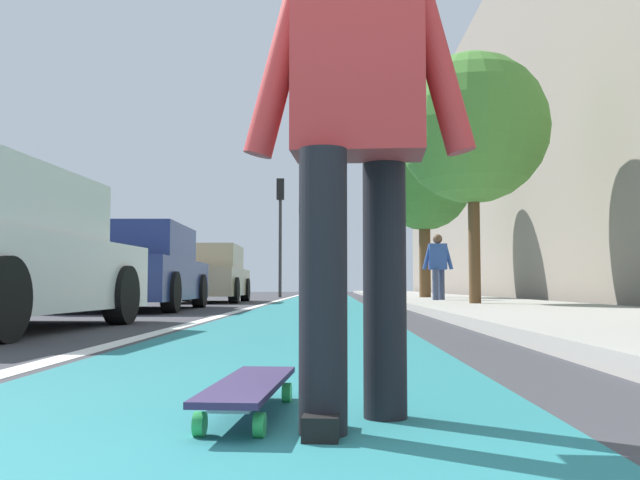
# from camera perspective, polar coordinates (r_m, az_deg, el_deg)

# --- Properties ---
(ground_plane) EXTENTS (80.00, 80.00, 0.00)m
(ground_plane) POSITION_cam_1_polar(r_m,az_deg,el_deg) (10.98, -0.84, -5.97)
(ground_plane) COLOR #38383D
(bike_lane_paint) EXTENTS (56.00, 2.15, 0.00)m
(bike_lane_paint) POSITION_cam_1_polar(r_m,az_deg,el_deg) (24.97, 0.21, -4.73)
(bike_lane_paint) COLOR #237075
(bike_lane_paint) RESTS_ON ground
(lane_stripe_white) EXTENTS (52.00, 0.16, 0.01)m
(lane_stripe_white) POSITION_cam_1_polar(r_m,az_deg,el_deg) (21.03, -3.29, -4.90)
(lane_stripe_white) COLOR silver
(lane_stripe_white) RESTS_ON ground
(sidewalk_curb) EXTENTS (52.00, 3.20, 0.12)m
(sidewalk_curb) POSITION_cam_1_polar(r_m,az_deg,el_deg) (19.19, 9.86, -4.79)
(sidewalk_curb) COLOR #9E9B93
(sidewalk_curb) RESTS_ON ground
(building_facade) EXTENTS (40.00, 1.20, 9.76)m
(building_facade) POSITION_cam_1_polar(r_m,az_deg,el_deg) (24.03, 14.38, 7.04)
(building_facade) COLOR gray
(building_facade) RESTS_ON ground
(skateboard) EXTENTS (0.85, 0.25, 0.11)m
(skateboard) POSITION_cam_1_polar(r_m,az_deg,el_deg) (2.32, -5.79, -11.87)
(skateboard) COLOR green
(skateboard) RESTS_ON ground
(skater_person) EXTENTS (0.45, 0.72, 1.64)m
(skater_person) POSITION_cam_1_polar(r_m,az_deg,el_deg) (2.20, 3.01, 9.81)
(skater_person) COLOR black
(skater_person) RESTS_ON ground
(parked_car_mid) EXTENTS (4.48, 2.08, 1.49)m
(parked_car_mid) POSITION_cam_1_polar(r_m,az_deg,el_deg) (12.77, -14.70, -2.32)
(parked_car_mid) COLOR navy
(parked_car_mid) RESTS_ON ground
(parked_car_far) EXTENTS (4.23, 1.93, 1.48)m
(parked_car_far) POSITION_cam_1_polar(r_m,az_deg,el_deg) (18.55, -9.05, -2.83)
(parked_car_far) COLOR tan
(parked_car_far) RESTS_ON ground
(traffic_light) EXTENTS (0.33, 0.28, 4.50)m
(traffic_light) POSITION_cam_1_polar(r_m,az_deg,el_deg) (26.61, -3.24, 2.00)
(traffic_light) COLOR #2D2D2D
(traffic_light) RESTS_ON ground
(street_tree_mid) EXTENTS (2.72, 2.72, 4.63)m
(street_tree_mid) POSITION_cam_1_polar(r_m,az_deg,el_deg) (13.10, 12.30, 8.84)
(street_tree_mid) COLOR brown
(street_tree_mid) RESTS_ON ground
(street_tree_far) EXTENTS (2.61, 2.61, 4.57)m
(street_tree_far) POSITION_cam_1_polar(r_m,az_deg,el_deg) (19.63, 8.46, 4.53)
(street_tree_far) COLOR brown
(street_tree_far) RESTS_ON ground
(pedestrian_distant) EXTENTS (0.44, 0.69, 1.57)m
(pedestrian_distant) POSITION_cam_1_polar(r_m,az_deg,el_deg) (15.74, 9.57, -1.98)
(pedestrian_distant) COLOR #384260
(pedestrian_distant) RESTS_ON ground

